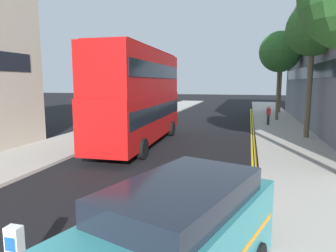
# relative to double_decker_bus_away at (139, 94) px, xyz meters

# --- Properties ---
(sidewalk_right) EXTENTS (4.00, 80.00, 0.14)m
(sidewalk_right) POSITION_rel_double_decker_bus_away_xyz_m (8.83, 1.02, -2.96)
(sidewalk_right) COLOR #ADA89E
(sidewalk_right) RESTS_ON ground
(sidewalk_left) EXTENTS (4.00, 80.00, 0.14)m
(sidewalk_left) POSITION_rel_double_decker_bus_away_xyz_m (-4.17, 1.02, -2.96)
(sidewalk_left) COLOR #ADA89E
(sidewalk_left) RESTS_ON ground
(kerb_line_outer) EXTENTS (0.10, 56.00, 0.01)m
(kerb_line_outer) POSITION_rel_double_decker_bus_away_xyz_m (6.73, -0.98, -3.03)
(kerb_line_outer) COLOR yellow
(kerb_line_outer) RESTS_ON ground
(kerb_line_inner) EXTENTS (0.10, 56.00, 0.01)m
(kerb_line_inner) POSITION_rel_double_decker_bus_away_xyz_m (6.57, -0.98, -3.03)
(kerb_line_inner) COLOR yellow
(kerb_line_inner) RESTS_ON ground
(double_decker_bus_away) EXTENTS (3.08, 10.88, 5.64)m
(double_decker_bus_away) POSITION_rel_double_decker_bus_away_xyz_m (0.00, 0.00, 0.00)
(double_decker_bus_away) COLOR #B20F0F
(double_decker_bus_away) RESTS_ON ground
(taxi_minivan) EXTENTS (3.28, 5.16, 2.12)m
(taxi_minivan) POSITION_rel_double_decker_bus_away_xyz_m (5.21, -12.42, -1.96)
(taxi_minivan) COLOR teal
(taxi_minivan) RESTS_ON ground
(pedestrian_far) EXTENTS (0.34, 0.22, 1.62)m
(pedestrian_far) POSITION_rel_double_decker_bus_away_xyz_m (7.95, 9.80, -2.04)
(pedestrian_far) COLOR #2D2D38
(pedestrian_far) RESTS_ON sidewalk_right
(street_tree_near) EXTENTS (3.34, 3.34, 8.58)m
(street_tree_near) POSITION_rel_double_decker_bus_away_xyz_m (10.05, 4.44, 3.94)
(street_tree_near) COLOR #6B6047
(street_tree_near) RESTS_ON sidewalk_right
(street_tree_far) EXTENTS (3.81, 3.81, 8.33)m
(street_tree_far) POSITION_rel_double_decker_bus_away_xyz_m (8.95, 13.79, 3.50)
(street_tree_far) COLOR #6B6047
(street_tree_far) RESTS_ON sidewalk_right
(street_tree_distant) EXTENTS (3.62, 3.62, 8.90)m
(street_tree_distant) POSITION_rel_double_decker_bus_away_xyz_m (9.84, 21.80, 4.13)
(street_tree_distant) COLOR #6B6047
(street_tree_distant) RESTS_ON sidewalk_right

